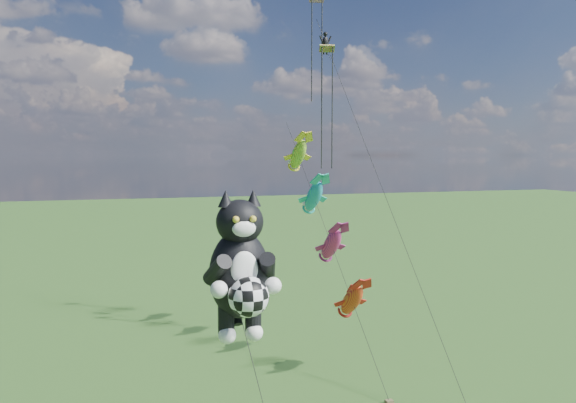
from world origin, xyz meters
name	(u,v)px	position (x,y,z in m)	size (l,w,h in m)	color
cat_kite_rig	(241,267)	(-2.22, -0.39, 8.42)	(3.04, 4.33, 11.48)	brown
fish_windsock_rig	(322,220)	(6.09, 11.97, 8.63)	(1.36, 15.96, 15.34)	brown
parafoil_rig	(328,56)	(7.43, 14.54, 19.62)	(2.81, 17.39, 24.38)	brown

